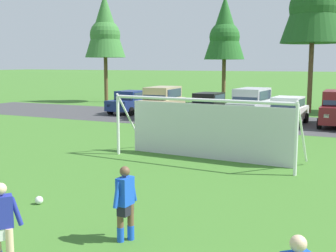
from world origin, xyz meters
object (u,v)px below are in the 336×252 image
Objects in this scene: player_winger_left at (125,204)px; parked_car_slot_left at (162,102)px; parked_car_slot_far_left at (130,102)px; parked_car_slot_center_right at (287,110)px; soccer_ball at (39,200)px; parked_car_slot_center_left at (208,105)px; soccer_goal at (206,128)px; parked_car_slot_center at (251,104)px; player_striker_near at (3,226)px.

parked_car_slot_left reaches higher than player_winger_left.
parked_car_slot_far_left is 12.03m from parked_car_slot_center_right.
parked_car_slot_center_left reaches higher than soccer_ball.
soccer_goal is (2.08, 7.16, 1.18)m from soccer_ball.
player_winger_left is (1.33, -8.24, -0.47)m from soccer_goal.
soccer_goal reaches higher than parked_car_slot_left.
parked_car_slot_center is at bearing 97.99° from player_winger_left.
parked_car_slot_far_left is 0.98× the size of parked_car_slot_center_right.
parked_car_slot_center is at bearing 97.21° from soccer_goal.
player_striker_near is (-0.02, -10.34, -0.47)m from soccer_goal.
soccer_ball is 19.52m from parked_car_slot_left.
parked_car_slot_center_left is at bearing 110.40° from soccer_goal.
player_winger_left is at bearing 57.33° from player_striker_near.
parked_car_slot_left is (3.38, -1.28, 0.24)m from parked_car_slot_far_left.
parked_car_slot_far_left is 0.90× the size of parked_car_slot_left.
parked_car_slot_center_right is (11.99, -0.98, 0.00)m from parked_car_slot_far_left.
parked_car_slot_center is at bearing -12.59° from parked_car_slot_center_left.
parked_car_slot_left is at bearing 109.44° from player_striker_near.
parked_car_slot_center_left is (-2.80, 20.26, 0.77)m from soccer_ball.
soccer_ball is 0.05× the size of parked_car_slot_left.
parked_car_slot_center_left is at bearing 167.17° from parked_car_slot_center_right.
player_winger_left is at bearing -17.71° from soccer_ball.
soccer_ball is at bearing 162.29° from player_winger_left.
parked_car_slot_center is (0.51, 19.52, 1.00)m from soccer_ball.
parked_car_slot_center_left is 1.00× the size of parked_car_slot_center_right.
parked_car_slot_left is at bearing -178.03° from parked_car_slot_center_right.
parked_car_slot_center_right is (0.91, 22.14, 0.05)m from player_striker_near.
player_striker_near is 22.15m from parked_car_slot_center_right.
soccer_goal is at bearing -82.79° from parked_car_slot_center.
soccer_goal is 1.75× the size of parked_car_slot_center_right.
parked_car_slot_center is at bearing 88.50° from soccer_ball.
player_striker_near is 0.38× the size of parked_car_slot_center_right.
parked_car_slot_center_right reaches higher than soccer_ball.
player_winger_left reaches higher than soccer_ball.
parked_car_slot_center_right is (2.97, 18.95, 0.77)m from soccer_ball.
soccer_goal reaches higher than parked_car_slot_center.
parked_car_slot_left is at bearing 106.84° from soccer_ball.
parked_car_slot_left is 1.10× the size of parked_car_slot_center_right.
parked_car_slot_far_left is 0.90× the size of parked_car_slot_center.
player_winger_left is (3.41, -1.09, 0.71)m from soccer_ball.
parked_car_slot_left reaches higher than parked_car_slot_far_left.
parked_car_slot_far_left reaches higher than player_winger_left.
parked_car_slot_left reaches higher than parked_car_slot_center_right.
soccer_goal is 13.99m from parked_car_slot_center_left.
parked_car_slot_left is (-7.71, 21.84, 0.29)m from player_striker_near.
player_winger_left is 22.23m from parked_car_slot_center_left.
parked_car_slot_left reaches higher than soccer_ball.
parked_car_slot_center is (9.54, -0.41, 0.24)m from parked_car_slot_far_left.
soccer_goal reaches higher than parked_car_slot_center_right.
parked_car_slot_far_left is 0.99× the size of parked_car_slot_center_left.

